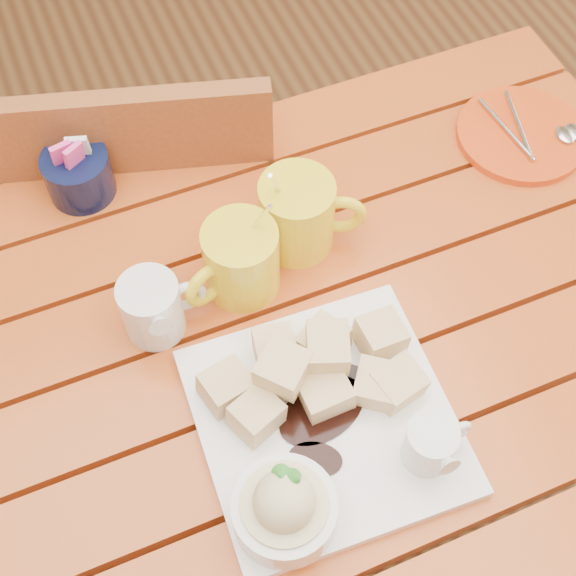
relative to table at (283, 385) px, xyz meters
name	(u,v)px	position (x,y,z in m)	size (l,w,h in m)	color
ground	(285,519)	(0.00, 0.00, -0.64)	(5.00, 5.00, 0.00)	#4F2B16
table	(283,385)	(0.00, 0.00, 0.00)	(1.20, 0.79, 0.75)	#9F4414
dessert_plate	(319,431)	(-0.01, -0.13, 0.14)	(0.30, 0.30, 0.12)	white
coffee_mug_left	(239,260)	(-0.01, 0.11, 0.16)	(0.13, 0.10, 0.16)	yellow
coffee_mug_right	(299,214)	(0.08, 0.15, 0.16)	(0.14, 0.10, 0.17)	yellow
cream_pitcher	(154,307)	(-0.13, 0.09, 0.15)	(0.11, 0.09, 0.09)	white
sugar_caddy	(78,174)	(-0.16, 0.34, 0.14)	(0.09, 0.09, 0.10)	#0B1233
orange_saucer	(522,134)	(0.46, 0.19, 0.11)	(0.19, 0.19, 0.02)	#D64212
chair_far	(153,213)	(-0.06, 0.46, -0.15)	(0.52, 0.52, 0.88)	brown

